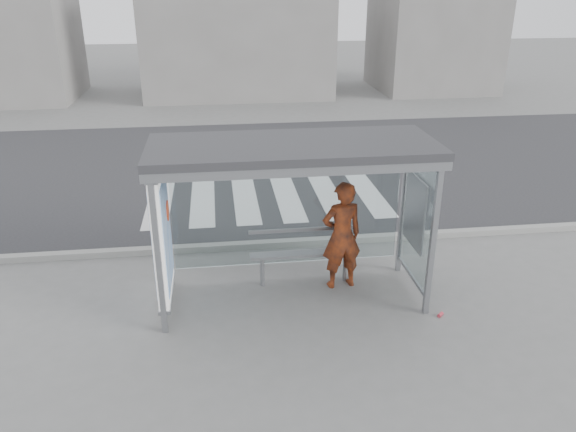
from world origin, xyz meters
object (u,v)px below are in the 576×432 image
at_px(bus_shelter, 268,184).
at_px(person, 342,236).
at_px(soda_can, 440,315).
at_px(bench, 304,253).

bearing_deg(bus_shelter, person, 11.42).
height_order(bus_shelter, person, bus_shelter).
xyz_separation_m(person, soda_can, (1.34, -1.15, -0.90)).
relative_size(person, bench, 1.02).
distance_m(bus_shelter, person, 1.63).
relative_size(bus_shelter, person, 2.28).
bearing_deg(person, soda_can, 130.71).
bearing_deg(person, bench, -26.41).
bearing_deg(soda_can, person, 139.52).
xyz_separation_m(person, bench, (-0.59, 0.19, -0.37)).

